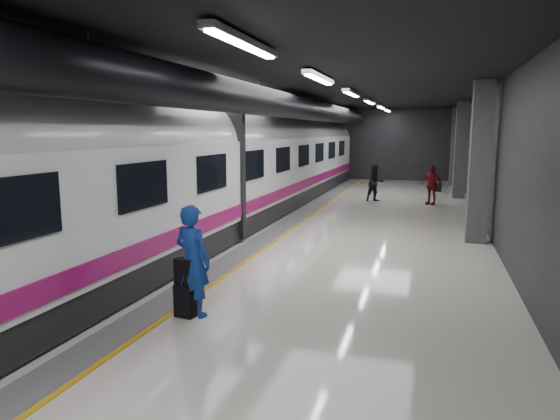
% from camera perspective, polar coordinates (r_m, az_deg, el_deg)
% --- Properties ---
extents(ground, '(40.00, 40.00, 0.00)m').
position_cam_1_polar(ground, '(13.75, 2.74, -4.18)').
color(ground, silver).
rests_on(ground, ground).
extents(platform_hall, '(10.02, 40.02, 4.51)m').
position_cam_1_polar(platform_hall, '(14.39, 2.67, 10.60)').
color(platform_hall, black).
rests_on(platform_hall, ground).
extents(train, '(3.05, 38.00, 4.05)m').
position_cam_1_polar(train, '(14.56, -9.72, 4.68)').
color(train, black).
rests_on(train, ground).
extents(traveler_main, '(0.79, 0.62, 1.92)m').
position_cam_1_polar(traveler_main, '(8.62, -9.96, -5.72)').
color(traveler_main, '#1739AD').
rests_on(traveler_main, ground).
extents(suitcase_main, '(0.38, 0.27, 0.56)m').
position_cam_1_polar(suitcase_main, '(8.77, -10.76, -10.13)').
color(suitcase_main, black).
rests_on(suitcase_main, ground).
extents(shoulder_bag, '(0.36, 0.26, 0.44)m').
position_cam_1_polar(shoulder_bag, '(8.65, -10.90, -6.92)').
color(shoulder_bag, black).
rests_on(shoulder_bag, suitcase_main).
extents(traveler_far_a, '(1.04, 0.98, 1.69)m').
position_cam_1_polar(traveler_far_a, '(22.81, 10.82, 3.09)').
color(traveler_far_a, black).
rests_on(traveler_far_a, ground).
extents(traveler_far_b, '(1.07, 0.85, 1.70)m').
position_cam_1_polar(traveler_far_b, '(22.37, 16.92, 2.76)').
color(traveler_far_b, maroon).
rests_on(traveler_far_b, ground).
extents(suitcase_far, '(0.32, 0.21, 0.45)m').
position_cam_1_polar(suitcase_far, '(27.40, 17.66, 2.49)').
color(suitcase_far, black).
rests_on(suitcase_far, ground).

